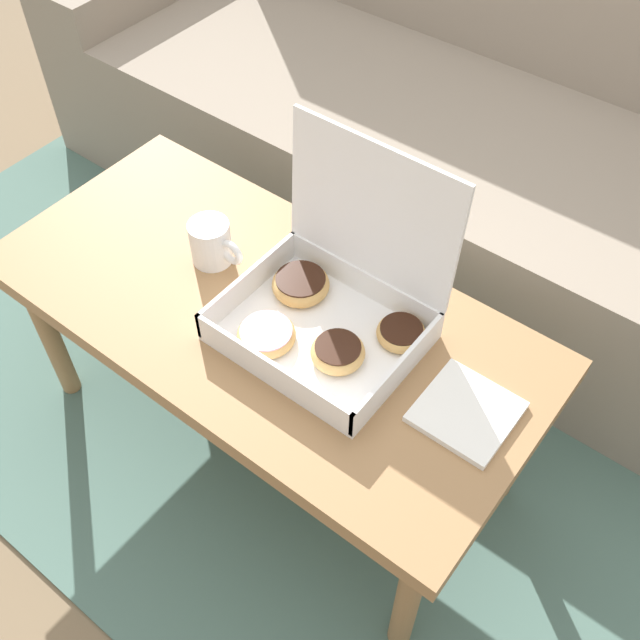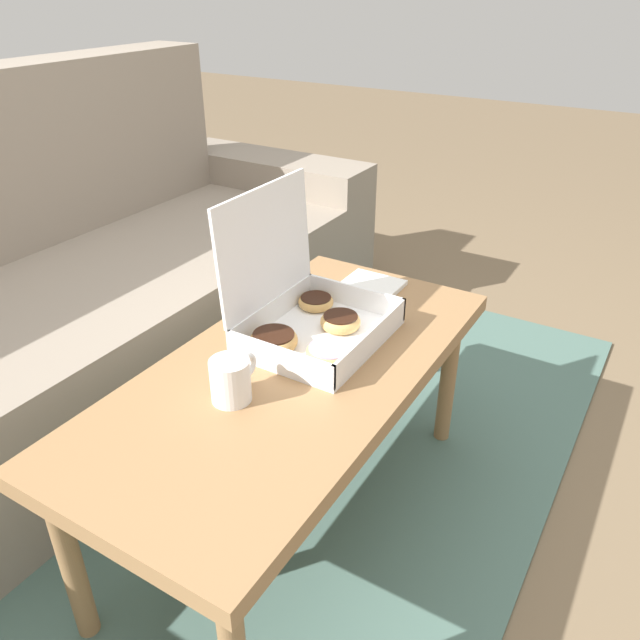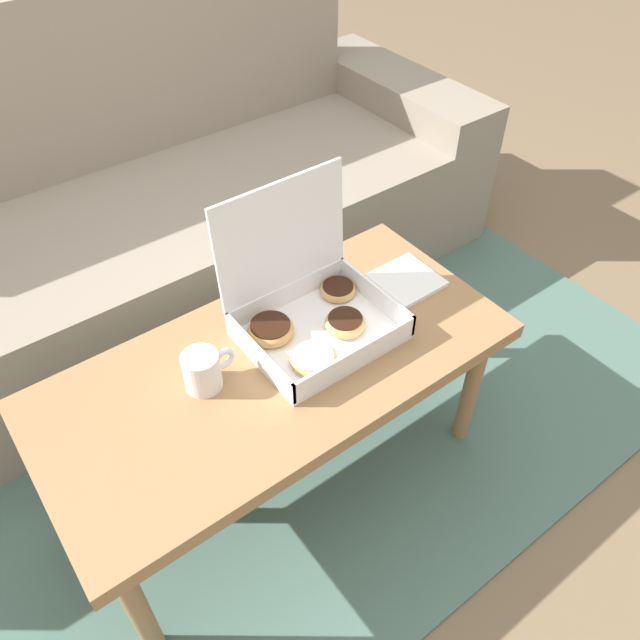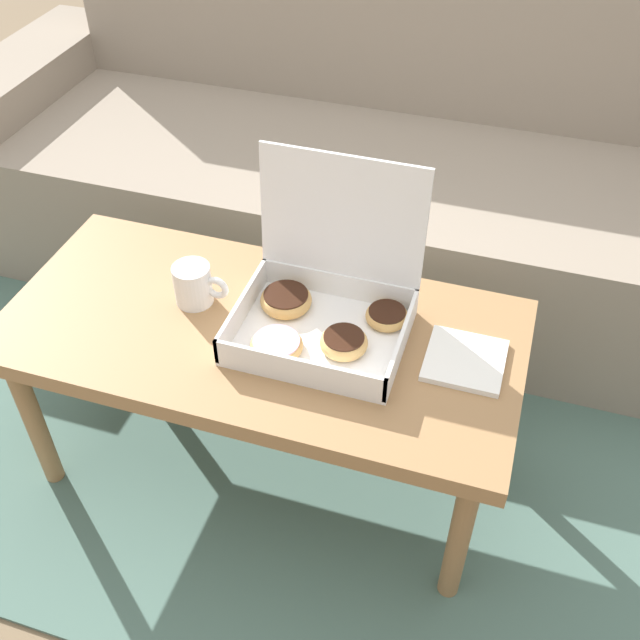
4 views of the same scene
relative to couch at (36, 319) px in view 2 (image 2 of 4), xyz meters
name	(u,v)px [view 2 (image 2 of 4)]	position (x,y,z in m)	size (l,w,h in m)	color
ground_plane	(273,508)	(0.00, -0.83, -0.32)	(12.00, 12.00, 0.00)	#756047
area_rug	(185,465)	(0.00, -0.53, -0.31)	(2.61, 1.83, 0.01)	#4C6B60
couch	(36,319)	(0.00, 0.00, 0.00)	(2.49, 0.85, 0.97)	gray
coffee_table	(292,384)	(0.00, -0.90, 0.10)	(1.08, 0.52, 0.46)	#997047
pastry_box	(306,314)	(0.12, -0.86, 0.20)	(0.34, 0.29, 0.34)	white
coffee_mug	(232,379)	(-0.16, -0.87, 0.19)	(0.12, 0.08, 0.09)	white
napkin_stack	(370,287)	(0.42, -0.88, 0.15)	(0.15, 0.15, 0.01)	white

